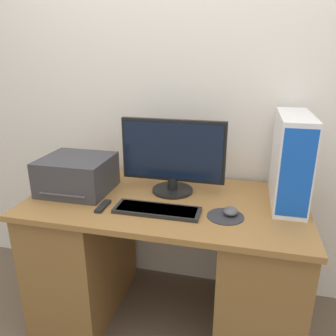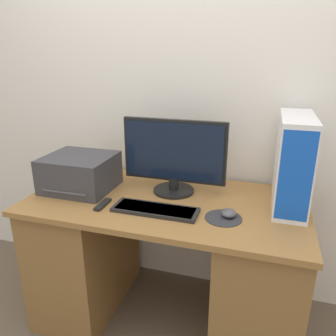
{
  "view_description": "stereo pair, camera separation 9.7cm",
  "coord_description": "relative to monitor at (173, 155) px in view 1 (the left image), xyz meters",
  "views": [
    {
      "loc": [
        0.39,
        -1.18,
        1.52
      ],
      "look_at": [
        0.01,
        0.38,
        0.97
      ],
      "focal_mm": 35.0,
      "sensor_mm": 36.0,
      "label": 1
    },
    {
      "loc": [
        0.48,
        -1.15,
        1.52
      ],
      "look_at": [
        0.01,
        0.38,
        0.97
      ],
      "focal_mm": 35.0,
      "sensor_mm": 36.0,
      "label": 2
    }
  ],
  "objects": [
    {
      "name": "monitor",
      "position": [
        0.0,
        0.0,
        0.0
      ],
      "size": [
        0.57,
        0.23,
        0.41
      ],
      "color": "black",
      "rests_on": "desk"
    },
    {
      "name": "remote_control",
      "position": [
        -0.3,
        -0.29,
        -0.2
      ],
      "size": [
        0.04,
        0.13,
        0.02
      ],
      "color": "black",
      "rests_on": "desk"
    },
    {
      "name": "printer",
      "position": [
        -0.53,
        -0.11,
        -0.12
      ],
      "size": [
        0.37,
        0.34,
        0.2
      ],
      "color": "#38383D",
      "rests_on": "desk"
    },
    {
      "name": "keyboard",
      "position": [
        -0.02,
        -0.27,
        -0.2
      ],
      "size": [
        0.43,
        0.14,
        0.02
      ],
      "color": "black",
      "rests_on": "desk"
    },
    {
      "name": "mouse",
      "position": [
        0.34,
        -0.22,
        -0.19
      ],
      "size": [
        0.07,
        0.08,
        0.03
      ],
      "color": "#4C4C51",
      "rests_on": "mousepad"
    },
    {
      "name": "wall_back",
      "position": [
        -0.01,
        0.32,
        0.35
      ],
      "size": [
        6.4,
        0.05,
        2.7
      ],
      "color": "white",
      "rests_on": "ground_plane"
    },
    {
      "name": "mousepad",
      "position": [
        0.31,
        -0.24,
        -0.21
      ],
      "size": [
        0.18,
        0.18,
        0.0
      ],
      "color": "#2D2D33",
      "rests_on": "desk"
    },
    {
      "name": "desk",
      "position": [
        -0.01,
        -0.11,
        -0.59
      ],
      "size": [
        1.47,
        0.76,
        0.79
      ],
      "color": "olive",
      "rests_on": "ground_plane"
    },
    {
      "name": "computer_tower",
      "position": [
        0.61,
        0.01,
        0.02
      ],
      "size": [
        0.16,
        0.46,
        0.46
      ],
      "color": "white",
      "rests_on": "desk"
    }
  ]
}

